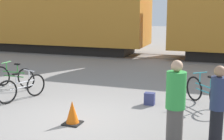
{
  "coord_description": "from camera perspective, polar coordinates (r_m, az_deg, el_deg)",
  "views": [
    {
      "loc": [
        3.25,
        -6.46,
        2.63
      ],
      "look_at": [
        0.71,
        0.81,
        1.1
      ],
      "focal_mm": 50.0,
      "sensor_mm": 36.0,
      "label": 1
    }
  ],
  "objects": [
    {
      "name": "bicycle_teal",
      "position": [
        8.89,
        16.76,
        -3.93
      ],
      "size": [
        1.18,
        1.35,
        0.89
      ],
      "color": "black",
      "rests_on": "ground_plane"
    },
    {
      "name": "rail_near",
      "position": [
        16.77,
        7.85,
        2.14
      ],
      "size": [
        62.58,
        0.07,
        0.01
      ],
      "primitive_type": "cube",
      "color": "#4C4238",
      "rests_on": "ground_plane"
    },
    {
      "name": "ground_plane",
      "position": [
        7.7,
        -7.06,
        -8.83
      ],
      "size": [
        80.0,
        80.0,
        0.0
      ],
      "primitive_type": "plane",
      "color": "gray"
    },
    {
      "name": "person_in_navy",
      "position": [
        6.45,
        18.74,
        -5.96
      ],
      "size": [
        0.3,
        0.3,
        1.56
      ],
      "rotation": [
        0.0,
        0.0,
        0.3
      ],
      "color": "black",
      "rests_on": "ground_plane"
    },
    {
      "name": "traffic_cone",
      "position": [
        7.3,
        -7.27,
        -7.86
      ],
      "size": [
        0.4,
        0.4,
        0.55
      ],
      "color": "black",
      "rests_on": "ground_plane"
    },
    {
      "name": "freight_train",
      "position": [
        17.27,
        8.61,
        12.25
      ],
      "size": [
        50.58,
        2.96,
        5.63
      ],
      "color": "black",
      "rests_on": "ground_plane"
    },
    {
      "name": "bicycle_silver",
      "position": [
        9.44,
        -16.15,
        -3.12
      ],
      "size": [
        0.6,
        1.62,
        0.84
      ],
      "color": "black",
      "rests_on": "ground_plane"
    },
    {
      "name": "backpack",
      "position": [
        8.72,
        6.88,
        -5.24
      ],
      "size": [
        0.28,
        0.2,
        0.34
      ],
      "color": "navy",
      "rests_on": "ground_plane"
    },
    {
      "name": "person_in_green",
      "position": [
        6.07,
        11.52,
        -6.16
      ],
      "size": [
        0.37,
        0.37,
        1.69
      ],
      "rotation": [
        0.0,
        0.0,
        2.74
      ],
      "color": "#514C47",
      "rests_on": "ground_plane"
    },
    {
      "name": "bicycle_green",
      "position": [
        11.05,
        -17.54,
        -1.14
      ],
      "size": [
        1.69,
        0.46,
        0.84
      ],
      "color": "black",
      "rests_on": "ground_plane"
    },
    {
      "name": "rail_far",
      "position": [
        18.16,
        8.76,
        2.81
      ],
      "size": [
        62.58,
        0.07,
        0.01
      ],
      "primitive_type": "cube",
      "color": "#4C4238",
      "rests_on": "ground_plane"
    }
  ]
}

